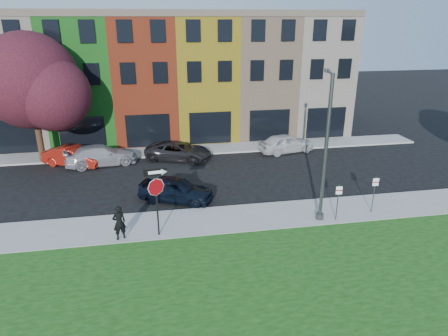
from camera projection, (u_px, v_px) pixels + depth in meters
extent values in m
plane|color=black|center=(261.00, 250.00, 18.15)|extent=(120.00, 120.00, 0.00)
cube|color=#999591|center=(283.00, 215.00, 21.22)|extent=(40.00, 3.00, 0.12)
cube|color=#999591|center=(175.00, 151.00, 31.47)|extent=(40.00, 2.40, 0.12)
cube|color=beige|center=(25.00, 80.00, 33.49)|extent=(5.00, 10.00, 10.00)
cube|color=#278C26|center=(86.00, 79.00, 34.31)|extent=(5.00, 10.00, 10.00)
cube|color=#A7371B|center=(146.00, 77.00, 35.12)|extent=(5.00, 10.00, 10.00)
cube|color=gold|center=(202.00, 76.00, 35.93)|extent=(5.00, 10.00, 10.00)
cube|color=tan|center=(256.00, 75.00, 36.75)|extent=(5.00, 10.00, 10.00)
cube|color=beige|center=(307.00, 73.00, 37.56)|extent=(5.00, 10.00, 10.00)
cube|color=black|center=(180.00, 129.00, 32.09)|extent=(30.00, 0.12, 2.60)
cylinder|color=black|center=(157.00, 203.00, 18.60)|extent=(0.08, 0.08, 3.33)
cylinder|color=white|center=(156.00, 187.00, 18.29)|extent=(0.85, 0.13, 0.86)
cylinder|color=maroon|center=(156.00, 187.00, 18.27)|extent=(0.81, 0.11, 0.82)
cube|color=black|center=(155.00, 172.00, 18.03)|extent=(1.05, 0.16, 0.34)
cube|color=white|center=(155.00, 172.00, 18.00)|extent=(0.66, 0.10, 0.14)
imported|color=black|center=(119.00, 223.00, 18.53)|extent=(0.91, 0.85, 1.70)
imported|color=black|center=(176.00, 189.00, 22.72)|extent=(4.90, 5.54, 1.45)
imported|color=maroon|center=(73.00, 156.00, 28.29)|extent=(4.74, 5.40, 1.41)
imported|color=#A0A0A4|center=(101.00, 155.00, 28.42)|extent=(3.99, 5.78, 1.45)
imported|color=black|center=(178.00, 151.00, 29.50)|extent=(5.31, 6.25, 1.34)
imported|color=silver|center=(286.00, 143.00, 31.10)|extent=(3.48, 5.04, 1.48)
cylinder|color=#4A4C4F|center=(326.00, 151.00, 19.39)|extent=(0.18, 0.18, 7.42)
cylinder|color=#4A4C4F|center=(320.00, 216.00, 20.64)|extent=(0.40, 0.40, 0.30)
cylinder|color=#4A4C4F|center=(330.00, 72.00, 19.05)|extent=(0.71, 1.95, 0.12)
cube|color=#4A4C4F|center=(327.00, 71.00, 20.09)|extent=(0.40, 0.60, 0.16)
cylinder|color=#4A4C4F|center=(337.00, 203.00, 20.25)|extent=(0.05, 0.05, 1.94)
cube|color=white|center=(339.00, 190.00, 19.97)|extent=(0.32, 0.07, 0.42)
cube|color=maroon|center=(339.00, 191.00, 19.96)|extent=(0.32, 0.06, 0.06)
cylinder|color=#4A4C4F|center=(374.00, 195.00, 21.07)|extent=(0.05, 0.05, 2.03)
cube|color=white|center=(376.00, 182.00, 20.78)|extent=(0.32, 0.06, 0.42)
cube|color=maroon|center=(376.00, 182.00, 20.76)|extent=(0.32, 0.05, 0.06)
cylinder|color=#311B10|center=(39.00, 138.00, 28.53)|extent=(0.44, 0.44, 3.48)
sphere|color=black|center=(30.00, 81.00, 27.11)|extent=(6.55, 6.55, 6.55)
sphere|color=black|center=(54.00, 95.00, 26.76)|extent=(4.91, 4.91, 4.91)
sphere|color=black|center=(14.00, 88.00, 28.16)|extent=(4.58, 4.58, 4.58)
sphere|color=black|center=(35.00, 62.00, 27.37)|extent=(3.93, 3.93, 3.93)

